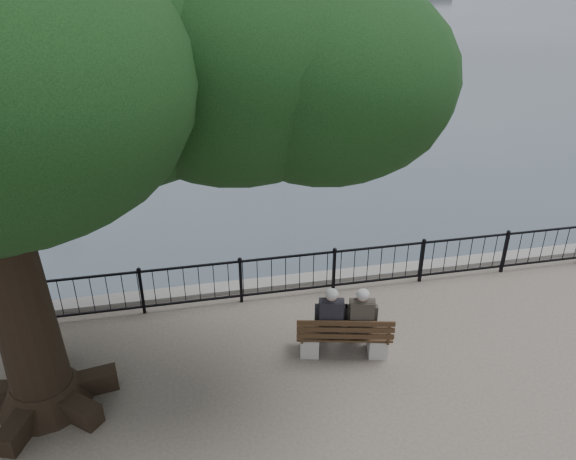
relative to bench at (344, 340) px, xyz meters
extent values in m
cube|color=slate|center=(-0.62, 2.54, -0.82)|extent=(200.00, 0.40, 1.20)
cube|color=black|center=(-0.62, 2.04, 0.66)|extent=(22.00, 0.04, 0.04)
cube|color=black|center=(-0.62, 2.04, -0.17)|extent=(22.00, 0.04, 0.04)
cube|color=gray|center=(-0.60, 0.18, -0.12)|extent=(0.42, 0.49, 0.39)
cube|color=gray|center=(0.61, -0.10, -0.12)|extent=(0.42, 0.49, 0.39)
cube|color=black|center=(0.01, 0.04, 0.11)|extent=(1.79, 0.85, 0.04)
cube|color=black|center=(-0.05, -0.21, 0.40)|extent=(1.69, 0.42, 0.38)
cube|color=black|center=(-0.24, 0.10, 0.23)|extent=(0.40, 0.36, 0.23)
cube|color=black|center=(-0.26, 0.00, 0.59)|extent=(0.46, 0.32, 0.57)
sphere|color=tan|center=(-0.25, 0.04, 0.99)|extent=(0.22, 0.22, 0.22)
ellipsoid|color=#989898|center=(-0.26, 0.01, 1.03)|extent=(0.23, 0.23, 0.20)
cube|color=black|center=(-0.18, 0.37, -0.10)|extent=(0.39, 0.48, 0.43)
cube|color=#2A2621|center=(0.29, -0.02, 0.23)|extent=(0.40, 0.36, 0.23)
cube|color=#2A2621|center=(0.26, -0.12, 0.59)|extent=(0.46, 0.32, 0.57)
sphere|color=tan|center=(0.27, -0.08, 0.99)|extent=(0.22, 0.22, 0.22)
ellipsoid|color=#989898|center=(0.27, -0.10, 1.03)|extent=(0.23, 0.23, 0.20)
cube|color=#2A2621|center=(0.35, 0.25, -0.10)|extent=(0.39, 0.48, 0.43)
cone|color=black|center=(-5.15, -0.19, -0.09)|extent=(1.51, 1.51, 0.44)
cone|color=black|center=(-5.15, -0.19, 2.35)|extent=(0.98, 0.98, 5.33)
ellipsoid|color=black|center=(-3.46, 0.16, 5.19)|extent=(4.62, 4.62, 3.60)
ellipsoid|color=black|center=(-1.78, -0.10, 5.01)|extent=(4.08, 4.08, 3.19)
ellipsoid|color=black|center=(-0.62, -0.46, 4.83)|extent=(3.55, 3.55, 2.77)
ellipsoid|color=black|center=(-2.75, 1.05, 5.54)|extent=(3.91, 3.91, 3.05)
cube|color=slate|center=(-18.62, 61.54, -0.72)|extent=(9.55, 9.55, 1.40)
cube|color=slate|center=(1.38, 49.54, -0.72)|extent=(5.65, 5.65, 1.40)
cube|color=silver|center=(-3.85, 24.74, -1.22)|extent=(1.98, 5.10, 0.55)
cube|color=silver|center=(-3.85, 24.74, -0.72)|extent=(1.25, 2.13, 0.41)
cube|color=silver|center=(2.86, 20.26, -1.22)|extent=(2.68, 5.71, 0.61)
cube|color=silver|center=(2.86, 20.26, -0.72)|extent=(1.58, 2.44, 0.46)
cylinder|color=silver|center=(2.86, 19.95, 3.69)|extent=(0.12, 0.12, 9.22)
cube|color=silver|center=(8.72, 21.76, -1.22)|extent=(1.92, 5.69, 0.62)
cube|color=silver|center=(8.72, 21.76, -0.72)|extent=(1.29, 2.35, 0.47)
cylinder|color=silver|center=(8.72, 21.45, 3.54)|extent=(0.12, 0.12, 8.92)
cube|color=silver|center=(1.32, 29.22, -1.22)|extent=(2.62, 5.52, 0.59)
cube|color=silver|center=(1.32, 29.22, -0.72)|extent=(1.54, 2.35, 0.44)
cube|color=silver|center=(9.97, 36.06, -1.22)|extent=(2.17, 5.12, 0.55)
cube|color=silver|center=(9.97, 36.06, -0.72)|extent=(1.33, 2.16, 0.41)
cube|color=silver|center=(-5.18, 42.58, -1.22)|extent=(3.26, 5.62, 0.60)
cube|color=silver|center=(-5.18, 42.58, -0.72)|extent=(1.79, 2.46, 0.45)
cube|color=silver|center=(2.74, 32.54, -1.22)|extent=(2.77, 5.43, 0.58)
cube|color=silver|center=(2.74, 32.54, -0.72)|extent=(1.59, 2.34, 0.44)
cube|color=silver|center=(5.12, 36.35, -1.22)|extent=(1.64, 5.63, 0.62)
cube|color=silver|center=(5.12, 36.35, -0.72)|extent=(1.18, 2.30, 0.47)
camera|label=1|loc=(-2.62, -7.77, 6.49)|focal=35.00mm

